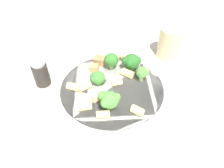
% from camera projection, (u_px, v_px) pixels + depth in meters
% --- Properties ---
extents(ground_plane, '(2.00, 2.00, 0.00)m').
position_uv_depth(ground_plane, '(112.00, 98.00, 0.52)').
color(ground_plane, '#BCB29E').
extents(pasta_bowl, '(0.26, 0.26, 0.04)m').
position_uv_depth(pasta_bowl, '(112.00, 92.00, 0.51)').
color(pasta_bowl, silver).
rests_on(pasta_bowl, ground_plane).
extents(broccoli_floret_0, '(0.03, 0.03, 0.04)m').
position_uv_depth(broccoli_floret_0, '(112.00, 60.00, 0.52)').
color(broccoli_floret_0, '#84AD60').
rests_on(broccoli_floret_0, pasta_bowl).
extents(broccoli_floret_1, '(0.03, 0.03, 0.04)m').
position_uv_depth(broccoli_floret_1, '(142.00, 73.00, 0.50)').
color(broccoli_floret_1, '#84AD60').
rests_on(broccoli_floret_1, pasta_bowl).
extents(broccoli_floret_2, '(0.03, 0.03, 0.03)m').
position_uv_depth(broccoli_floret_2, '(97.00, 79.00, 0.49)').
color(broccoli_floret_2, '#9EC175').
rests_on(broccoli_floret_2, pasta_bowl).
extents(broccoli_floret_3, '(0.04, 0.04, 0.04)m').
position_uv_depth(broccoli_floret_3, '(109.00, 100.00, 0.43)').
color(broccoli_floret_3, '#93B766').
rests_on(broccoli_floret_3, pasta_bowl).
extents(broccoli_floret_4, '(0.05, 0.04, 0.04)m').
position_uv_depth(broccoli_floret_4, '(131.00, 62.00, 0.52)').
color(broccoli_floret_4, '#9EC175').
rests_on(broccoli_floret_4, pasta_bowl).
extents(rigatoni_0, '(0.02, 0.03, 0.02)m').
position_uv_depth(rigatoni_0, '(98.00, 97.00, 0.46)').
color(rigatoni_0, '#E0C67F').
rests_on(rigatoni_0, pasta_bowl).
extents(rigatoni_1, '(0.03, 0.03, 0.01)m').
position_uv_depth(rigatoni_1, '(84.00, 107.00, 0.44)').
color(rigatoni_1, '#E0C67F').
rests_on(rigatoni_1, pasta_bowl).
extents(rigatoni_2, '(0.03, 0.02, 0.02)m').
position_uv_depth(rigatoni_2, '(128.00, 73.00, 0.52)').
color(rigatoni_2, '#E0C67F').
rests_on(rigatoni_2, pasta_bowl).
extents(rigatoni_3, '(0.03, 0.03, 0.02)m').
position_uv_depth(rigatoni_3, '(125.00, 58.00, 0.56)').
color(rigatoni_3, '#E0C67F').
rests_on(rigatoni_3, pasta_bowl).
extents(rigatoni_4, '(0.01, 0.02, 0.01)m').
position_uv_depth(rigatoni_4, '(117.00, 57.00, 0.56)').
color(rigatoni_4, '#E0C67F').
rests_on(rigatoni_4, pasta_bowl).
extents(rigatoni_5, '(0.03, 0.02, 0.02)m').
position_uv_depth(rigatoni_5, '(74.00, 87.00, 0.48)').
color(rigatoni_5, '#E0C67F').
rests_on(rigatoni_5, pasta_bowl).
extents(rigatoni_6, '(0.03, 0.02, 0.02)m').
position_uv_depth(rigatoni_6, '(137.00, 110.00, 0.44)').
color(rigatoni_6, '#E0C67F').
rests_on(rigatoni_6, pasta_bowl).
extents(rigatoni_7, '(0.03, 0.03, 0.01)m').
position_uv_depth(rigatoni_7, '(85.00, 87.00, 0.49)').
color(rigatoni_7, '#E0C67F').
rests_on(rigatoni_7, pasta_bowl).
extents(rigatoni_8, '(0.03, 0.02, 0.01)m').
position_uv_depth(rigatoni_8, '(143.00, 71.00, 0.52)').
color(rigatoni_8, '#E0C67F').
rests_on(rigatoni_8, pasta_bowl).
extents(rigatoni_9, '(0.03, 0.02, 0.01)m').
position_uv_depth(rigatoni_9, '(117.00, 82.00, 0.50)').
color(rigatoni_9, '#E0C67F').
rests_on(rigatoni_9, pasta_bowl).
extents(rigatoni_10, '(0.03, 0.03, 0.02)m').
position_uv_depth(rigatoni_10, '(103.00, 114.00, 0.43)').
color(rigatoni_10, '#E0C67F').
rests_on(rigatoni_10, pasta_bowl).
extents(chicken_chunk_0, '(0.03, 0.03, 0.02)m').
position_uv_depth(chicken_chunk_0, '(99.00, 60.00, 0.55)').
color(chicken_chunk_0, '#A87A4C').
rests_on(chicken_chunk_0, pasta_bowl).
extents(chicken_chunk_1, '(0.02, 0.02, 0.02)m').
position_uv_depth(chicken_chunk_1, '(94.00, 68.00, 0.53)').
color(chicken_chunk_1, tan).
rests_on(chicken_chunk_1, pasta_bowl).
extents(drinking_glass, '(0.06, 0.06, 0.09)m').
position_uv_depth(drinking_glass, '(169.00, 44.00, 0.61)').
color(drinking_glass, beige).
rests_on(drinking_glass, ground_plane).
extents(pepper_shaker, '(0.04, 0.04, 0.09)m').
position_uv_depth(pepper_shaker, '(40.00, 70.00, 0.53)').
color(pepper_shaker, '#332D28').
rests_on(pepper_shaker, ground_plane).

